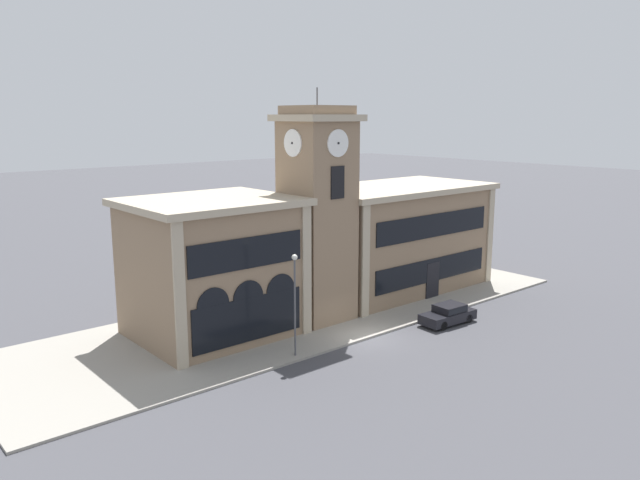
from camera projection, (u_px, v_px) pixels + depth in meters
name	position (u px, v px, depth m)	size (l,w,h in m)	color
ground_plane	(370.00, 339.00, 41.34)	(300.00, 300.00, 0.00)	#424247
sidewalk_kerb	(305.00, 314.00, 46.42)	(44.63, 13.67, 0.15)	gray
clock_tower	(317.00, 215.00, 43.87)	(4.86, 4.86, 16.43)	#897056
town_hall_left_wing	(212.00, 268.00, 41.30)	(10.68, 9.05, 9.27)	#897056
town_hall_right_wing	(395.00, 238.00, 52.64)	(16.64, 9.05, 8.84)	#897056
parked_car_near	(448.00, 314.00, 44.31)	(4.36, 2.04, 1.38)	black
street_lamp	(295.00, 291.00, 37.31)	(0.36, 0.36, 6.33)	#4C4C51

